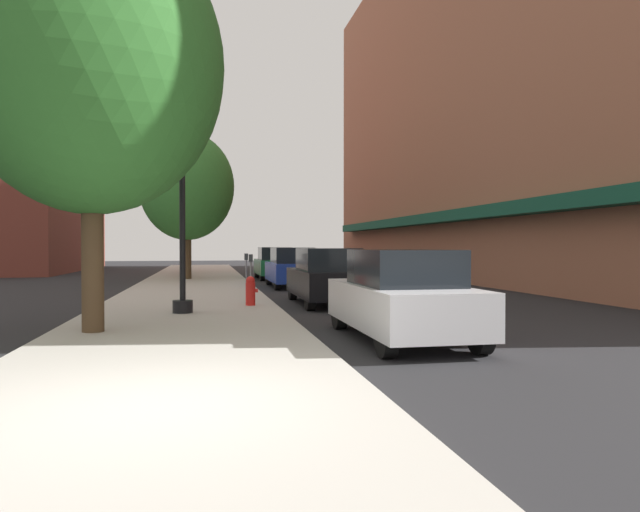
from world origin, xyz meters
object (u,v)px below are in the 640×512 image
at_px(lamppost, 182,184).
at_px(tree_far, 187,183).
at_px(car_green, 275,263).
at_px(tree_near, 91,64).
at_px(parking_meter_near, 246,266).
at_px(fire_hydrant, 251,291).
at_px(car_blue, 292,268).
at_px(tree_mid, 187,186).
at_px(car_white, 401,296).
at_px(parking_meter_far, 251,268).
at_px(car_black, 327,277).

distance_m(lamppost, tree_far, 21.49).
bearing_deg(car_green, tree_near, -104.79).
relative_size(parking_meter_near, tree_near, 0.17).
distance_m(fire_hydrant, tree_near, 7.06).
height_order(tree_far, car_blue, tree_far).
relative_size(tree_mid, car_white, 1.66).
bearing_deg(car_blue, tree_far, 110.88).
distance_m(lamppost, tree_mid, 14.85).
bearing_deg(parking_meter_far, parking_meter_near, 90.00).
height_order(tree_mid, tree_far, tree_far).
xyz_separation_m(tree_far, car_green, (4.60, -5.52, -4.70)).
bearing_deg(tree_mid, tree_far, 91.66).
distance_m(parking_meter_near, car_green, 7.45).
relative_size(lamppost, car_white, 1.37).
bearing_deg(car_blue, car_green, 89.44).
height_order(lamppost, car_green, lamppost).
xyz_separation_m(fire_hydrant, tree_near, (-3.26, -4.26, 4.60)).
height_order(parking_meter_near, tree_mid, tree_mid).
height_order(parking_meter_near, car_green, car_green).
bearing_deg(fire_hydrant, tree_mid, 98.89).
xyz_separation_m(lamppost, parking_meter_far, (2.10, 6.28, -2.25)).
bearing_deg(tree_near, fire_hydrant, 52.57).
height_order(fire_hydrant, tree_mid, tree_mid).
bearing_deg(parking_meter_far, tree_far, 99.96).
distance_m(parking_meter_far, car_green, 9.76).
bearing_deg(tree_near, car_blue, 65.91).
relative_size(car_black, car_green, 1.00).
bearing_deg(car_black, parking_meter_near, 107.03).
bearing_deg(parking_meter_near, car_blue, 27.18).
relative_size(lamppost, tree_mid, 0.83).
distance_m(fire_hydrant, tree_far, 20.67).
height_order(fire_hydrant, tree_near, tree_near).
relative_size(fire_hydrant, car_blue, 0.18).
bearing_deg(tree_near, parking_meter_far, 68.27).
xyz_separation_m(parking_meter_near, car_black, (1.95, -6.20, -0.14)).
bearing_deg(parking_meter_far, car_white, -79.47).
height_order(parking_meter_near, car_white, car_white).
relative_size(tree_near, tree_far, 0.95).
bearing_deg(car_blue, lamppost, -113.32).
height_order(fire_hydrant, parking_meter_far, parking_meter_far).
bearing_deg(car_black, tree_mid, 109.25).
bearing_deg(car_blue, car_black, -90.56).
bearing_deg(lamppost, parking_meter_far, 71.51).
relative_size(lamppost, tree_far, 0.72).
distance_m(parking_meter_near, tree_far, 13.76).
bearing_deg(car_white, parking_meter_far, 99.89).
bearing_deg(lamppost, car_black, 31.22).
bearing_deg(parking_meter_far, lamppost, -108.49).
bearing_deg(tree_near, car_white, -13.96).
distance_m(car_black, car_green, 13.39).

